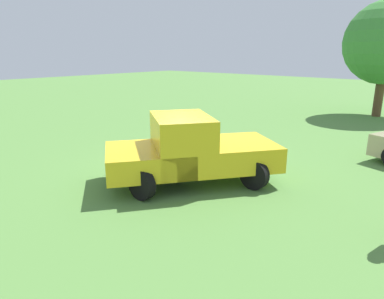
# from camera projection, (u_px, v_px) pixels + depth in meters

# --- Properties ---
(ground_plane) EXTENTS (80.00, 80.00, 0.00)m
(ground_plane) POSITION_uv_depth(u_px,v_px,m) (182.00, 171.00, 10.09)
(ground_plane) COLOR #54843D
(pickup_truck) EXTENTS (4.20, 4.75, 1.80)m
(pickup_truck) POSITION_uv_depth(u_px,v_px,m) (188.00, 149.00, 8.99)
(pickup_truck) COLOR black
(pickup_truck) RESTS_ON ground_plane
(traffic_cone) EXTENTS (0.32, 0.32, 0.55)m
(traffic_cone) POSITION_uv_depth(u_px,v_px,m) (256.00, 141.00, 12.37)
(traffic_cone) COLOR orange
(traffic_cone) RESTS_ON ground_plane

